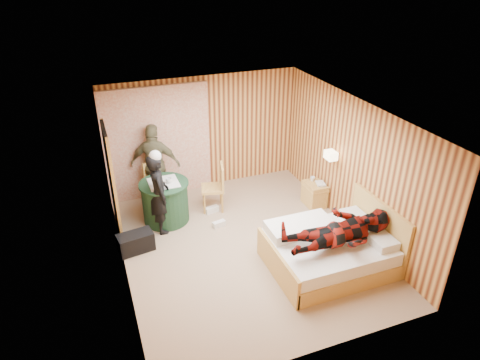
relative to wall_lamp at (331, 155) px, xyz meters
name	(u,v)px	position (x,y,z in m)	size (l,w,h in m)	color
floor	(245,246)	(-1.92, -0.45, -1.30)	(4.20, 5.00, 0.01)	tan
ceiling	(246,114)	(-1.92, -0.45, 1.20)	(4.20, 5.00, 0.01)	white
wall_back	(203,133)	(-1.92, 2.05, -0.05)	(4.20, 0.02, 2.50)	#EEB35B
wall_left	(117,209)	(-4.02, -0.45, -0.05)	(0.02, 5.00, 2.50)	#EEB35B
wall_right	(352,166)	(0.18, -0.45, -0.05)	(0.02, 5.00, 2.50)	#EEB35B
curtain	(158,143)	(-2.92, 1.98, -0.10)	(2.20, 0.08, 2.40)	silver
doorway	(112,181)	(-3.98, 0.95, -0.28)	(0.06, 0.90, 2.05)	black
wall_lamp	(331,155)	(0.00, 0.00, 0.00)	(0.26, 0.24, 0.16)	gold
bed	(329,250)	(-0.80, -1.43, -1.00)	(1.96, 1.50, 1.03)	#E5BB5D
nightstand	(314,194)	(-0.04, 0.39, -1.04)	(0.38, 0.52, 0.50)	#E5BB5D
round_table	(165,201)	(-3.06, 0.90, -0.88)	(0.95, 0.95, 0.84)	#21482B
chair_far	(156,180)	(-3.09, 1.64, -0.76)	(0.55, 0.55, 0.93)	#E5BB5D
chair_near	(217,184)	(-1.99, 0.96, -0.73)	(0.54, 0.54, 0.99)	#E5BB5D
duffel_bag	(136,242)	(-3.77, 0.11, -1.13)	(0.61, 0.33, 0.35)	black
sneaker_left	(212,210)	(-2.14, 0.85, -1.24)	(0.28, 0.11, 0.12)	silver
sneaker_right	(219,224)	(-2.17, 0.31, -1.24)	(0.25, 0.10, 0.11)	silver
woman_standing	(159,194)	(-3.21, 0.60, -0.52)	(0.57, 0.38, 1.57)	black
man_at_table	(155,164)	(-3.06, 1.69, -0.44)	(1.01, 0.42, 1.72)	#656243
man_on_bed	(342,225)	(-0.77, -1.66, -0.35)	(1.77, 0.67, 0.86)	maroon
book_lower	(317,184)	(-0.04, 0.34, -0.79)	(0.17, 0.22, 0.02)	silver
book_upper	(317,183)	(-0.04, 0.34, -0.77)	(0.16, 0.22, 0.02)	silver
cup_nightstand	(312,179)	(-0.04, 0.52, -0.76)	(0.10, 0.10, 0.09)	silver
cup_table	(169,180)	(-2.96, 0.85, -0.41)	(0.12, 0.12, 0.10)	silver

